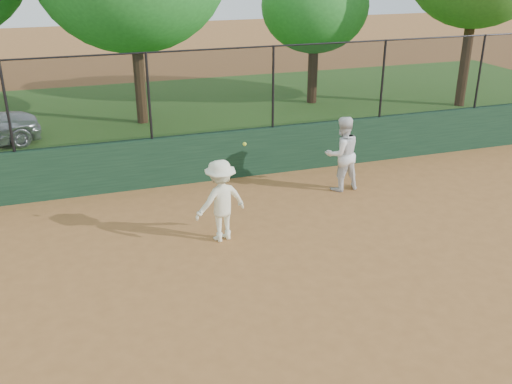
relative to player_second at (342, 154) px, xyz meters
name	(u,v)px	position (x,y,z in m)	size (l,w,h in m)	color
ground	(252,324)	(-3.66, -4.44, -0.89)	(80.00, 80.00, 0.00)	#A26634
back_wall	(175,161)	(-3.66, 1.56, -0.29)	(26.00, 0.20, 1.20)	#1A3A24
grass_strip	(142,120)	(-3.66, 7.56, -0.88)	(36.00, 12.00, 0.01)	#2A571B
player_second	(342,154)	(0.00, 0.00, 0.00)	(0.86, 0.67, 1.77)	white
player_main	(221,201)	(-3.35, -1.57, -0.07)	(1.18, 0.85, 2.05)	white
fence_assembly	(169,93)	(-3.69, 1.56, 1.35)	(26.00, 0.06, 2.00)	black
tree_3	(315,5)	(2.73, 7.98, 2.59)	(3.84, 3.49, 5.15)	#3B2413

